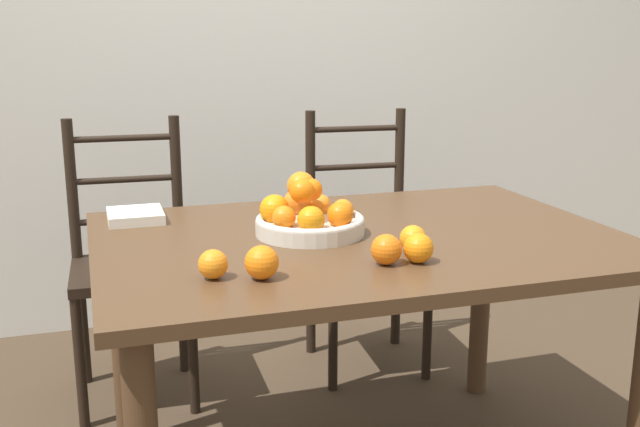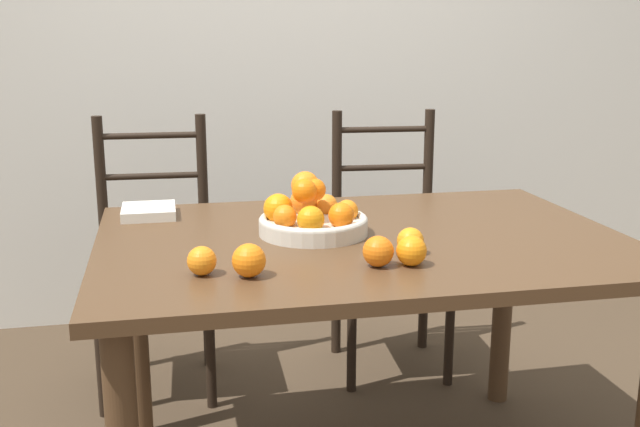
# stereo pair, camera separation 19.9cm
# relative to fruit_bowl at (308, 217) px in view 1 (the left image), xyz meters

# --- Properties ---
(wall_back) EXTENTS (8.00, 0.06, 2.60)m
(wall_back) POSITION_rel_fruit_bowl_xyz_m (0.13, 1.49, 0.47)
(wall_back) COLOR silver
(wall_back) RESTS_ON ground_plane
(dining_table) EXTENTS (1.45, 1.01, 0.78)m
(dining_table) POSITION_rel_fruit_bowl_xyz_m (0.13, -0.05, -0.15)
(dining_table) COLOR #4C331E
(dining_table) RESTS_ON ground_plane
(fruit_bowl) EXTENTS (0.31, 0.31, 0.17)m
(fruit_bowl) POSITION_rel_fruit_bowl_xyz_m (0.00, 0.00, 0.00)
(fruit_bowl) COLOR beige
(fruit_bowl) RESTS_ON dining_table
(orange_loose_0) EXTENTS (0.08, 0.08, 0.08)m
(orange_loose_0) POSITION_rel_fruit_bowl_xyz_m (-0.21, -0.34, -0.01)
(orange_loose_0) COLOR orange
(orange_loose_0) RESTS_ON dining_table
(orange_loose_1) EXTENTS (0.08, 0.08, 0.08)m
(orange_loose_1) POSITION_rel_fruit_bowl_xyz_m (0.10, -0.33, -0.01)
(orange_loose_1) COLOR orange
(orange_loose_1) RESTS_ON dining_table
(orange_loose_2) EXTENTS (0.07, 0.07, 0.07)m
(orange_loose_2) POSITION_rel_fruit_bowl_xyz_m (0.21, -0.24, -0.02)
(orange_loose_2) COLOR orange
(orange_loose_2) RESTS_ON dining_table
(orange_loose_3) EXTENTS (0.07, 0.07, 0.07)m
(orange_loose_3) POSITION_rel_fruit_bowl_xyz_m (-0.32, -0.31, -0.02)
(orange_loose_3) COLOR orange
(orange_loose_3) RESTS_ON dining_table
(orange_loose_4) EXTENTS (0.07, 0.07, 0.07)m
(orange_loose_4) POSITION_rel_fruit_bowl_xyz_m (0.18, -0.34, -0.01)
(orange_loose_4) COLOR orange
(orange_loose_4) RESTS_ON dining_table
(chair_left) EXTENTS (0.43, 0.41, 1.03)m
(chair_left) POSITION_rel_fruit_bowl_xyz_m (-0.45, 0.76, -0.34)
(chair_left) COLOR black
(chair_left) RESTS_ON ground_plane
(chair_right) EXTENTS (0.44, 0.43, 1.03)m
(chair_right) POSITION_rel_fruit_bowl_xyz_m (0.46, 0.76, -0.34)
(chair_right) COLOR black
(chair_right) RESTS_ON ground_plane
(book_stack) EXTENTS (0.16, 0.18, 0.03)m
(book_stack) POSITION_rel_fruit_bowl_xyz_m (-0.45, 0.30, -0.03)
(book_stack) COLOR silver
(book_stack) RESTS_ON dining_table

